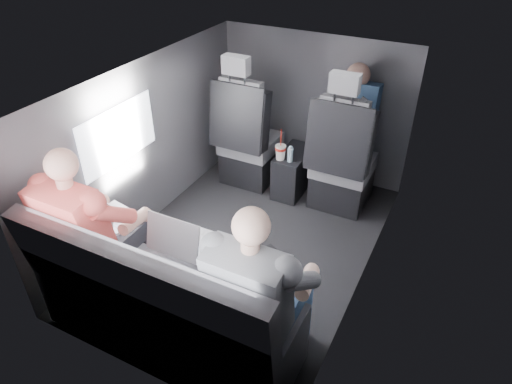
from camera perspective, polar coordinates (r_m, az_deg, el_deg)
The scene contains 20 objects.
floor at distance 3.66m, azimuth -0.90°, elevation -6.53°, with size 2.60×2.60×0.00m, color black.
ceiling at distance 2.97m, azimuth -1.13°, elevation 13.77°, with size 2.60×2.60×0.00m, color #B2B2AD.
panel_left at distance 3.72m, azimuth -13.43°, elevation 5.74°, with size 0.02×2.60×1.35m, color #56565B.
panel_right at distance 3.02m, azimuth 14.32°, elevation -1.53°, with size 0.02×2.60×1.35m, color #56565B.
panel_front at distance 4.33m, azimuth 7.17°, elevation 10.49°, with size 1.80×0.02×1.35m, color #56565B.
panel_back at distance 2.44m, azimuth -15.71°, elevation -11.78°, with size 1.80×0.02×1.35m, color #56565B.
side_window at distance 3.41m, azimuth -16.77°, elevation 6.83°, with size 0.02×0.75×0.42m, color white.
seatbelt at distance 3.61m, azimuth 10.43°, elevation 7.45°, with size 0.05×0.01×0.65m, color black.
front_seat_left at distance 4.23m, azimuth -1.06°, elevation 6.05°, with size 0.52×0.58×1.26m.
front_seat_right at distance 3.94m, azimuth 10.62°, elevation 3.19°, with size 0.52×0.58×1.26m.
center_console at distance 4.19m, azimuth 4.67°, elevation 2.54°, with size 0.24×0.48×0.41m.
rear_bench at distance 2.81m, azimuth -11.37°, elevation -14.08°, with size 1.60×0.57×0.92m.
soda_cup at distance 3.95m, azimuth 3.08°, elevation 5.05°, with size 0.10×0.10×0.29m.
water_bottle at distance 3.92m, azimuth 4.30°, elevation 4.70°, with size 0.05×0.05×0.15m.
laptop_white at distance 3.04m, azimuth -17.88°, elevation -2.87°, with size 0.34×0.34×0.23m.
laptop_silver at distance 2.75m, azimuth -9.07°, elevation -5.74°, with size 0.35×0.31×0.25m.
laptop_black at distance 2.55m, azimuth 1.58°, elevation -9.15°, with size 0.36×0.38×0.21m.
passenger_rear_left at distance 2.95m, azimuth -19.56°, elevation -4.46°, with size 0.51×0.63×1.23m.
passenger_rear_right at distance 2.41m, azimuth 0.62°, elevation -12.45°, with size 0.50×0.62×1.22m.
passenger_front_right at distance 4.01m, azimuth 12.01°, elevation 9.20°, with size 0.39×0.39×0.78m.
Camera 1 is at (1.32, -2.46, 2.36)m, focal length 32.00 mm.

